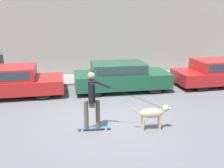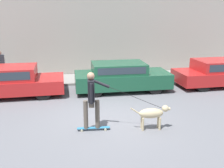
# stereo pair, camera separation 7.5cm
# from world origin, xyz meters

# --- Properties ---
(ground_plane) EXTENTS (36.00, 36.00, 0.00)m
(ground_plane) POSITION_xyz_m (0.00, 0.00, 0.00)
(ground_plane) COLOR slate
(back_wall) EXTENTS (32.00, 0.30, 5.46)m
(back_wall) POSITION_xyz_m (0.00, 6.77, 2.73)
(back_wall) COLOR #9E998E
(back_wall) RESTS_ON ground_plane
(sidewalk_curb) EXTENTS (30.00, 2.06, 0.12)m
(sidewalk_curb) POSITION_xyz_m (0.00, 5.57, 0.06)
(sidewalk_curb) COLOR gray
(sidewalk_curb) RESTS_ON ground_plane
(parked_car_0) EXTENTS (4.53, 1.91, 1.27)m
(parked_car_0) POSITION_xyz_m (-3.67, 3.39, 0.63)
(parked_car_0) COLOR black
(parked_car_0) RESTS_ON ground_plane
(parked_car_1) EXTENTS (4.24, 1.81, 1.28)m
(parked_car_1) POSITION_xyz_m (1.20, 3.39, 0.64)
(parked_car_1) COLOR black
(parked_car_1) RESTS_ON ground_plane
(parked_car_2) EXTENTS (4.49, 1.88, 1.27)m
(parked_car_2) POSITION_xyz_m (6.08, 3.39, 0.62)
(parked_car_2) COLOR black
(parked_car_2) RESTS_ON ground_plane
(dog) EXTENTS (1.21, 0.35, 0.76)m
(dog) POSITION_xyz_m (1.28, -0.80, 0.50)
(dog) COLOR tan
(dog) RESTS_ON ground_plane
(skateboarder) EXTENTS (2.65, 0.55, 1.80)m
(skateboarder) POSITION_xyz_m (-0.52, -0.58, 1.03)
(skateboarder) COLOR beige
(skateboarder) RESTS_ON ground_plane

